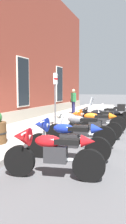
{
  "coord_description": "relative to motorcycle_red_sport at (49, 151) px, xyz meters",
  "views": [
    {
      "loc": [
        -8.04,
        -2.99,
        1.74
      ],
      "look_at": [
        0.87,
        0.15,
        0.82
      ],
      "focal_mm": 37.75,
      "sensor_mm": 36.0,
      "label": 1
    }
  ],
  "objects": [
    {
      "name": "motorcycle_orange_sport",
      "position": [
        4.04,
        0.06,
        0.02
      ],
      "size": [
        0.62,
        1.98,
        1.03
      ],
      "color": "black",
      "rests_on": "ground_plane"
    },
    {
      "name": "sidewalk",
      "position": [
        3.93,
        2.74,
        -0.47
      ],
      "size": [
        32.62,
        2.96,
        0.15
      ],
      "primitive_type": "cube",
      "color": "gray",
      "rests_on": "ground_plane"
    },
    {
      "name": "pedestrian_striped_shirt",
      "position": [
        10.43,
        2.69,
        0.5
      ],
      "size": [
        0.54,
        0.49,
        1.6
      ],
      "color": "#1E1E4C",
      "rests_on": "sidewalk"
    },
    {
      "name": "ground_plane",
      "position": [
        3.93,
        1.26,
        -0.54
      ],
      "size": [
        140.0,
        140.0,
        0.0
      ],
      "primitive_type": "plane",
      "color": "#4C4C4F"
    },
    {
      "name": "motorcycle_silver_touring",
      "position": [
        6.48,
        -0.05,
        0.02
      ],
      "size": [
        0.62,
        2.05,
        1.37
      ],
      "color": "black",
      "rests_on": "ground_plane"
    },
    {
      "name": "motorcycle_black_sport",
      "position": [
        5.17,
        0.07,
        0.02
      ],
      "size": [
        0.62,
        2.08,
        1.04
      ],
      "color": "black",
      "rests_on": "ground_plane"
    },
    {
      "name": "motorcycle_grey_naked",
      "position": [
        2.65,
        0.15,
        -0.05
      ],
      "size": [
        0.62,
        2.17,
        1.02
      ],
      "color": "black",
      "rests_on": "ground_plane"
    },
    {
      "name": "motorcycle_white_sport",
      "position": [
        7.99,
        -0.07,
        0.02
      ],
      "size": [
        0.62,
        2.0,
        1.03
      ],
      "color": "black",
      "rests_on": "ground_plane"
    },
    {
      "name": "motorcycle_blue_sport",
      "position": [
        1.25,
        0.13,
        0.02
      ],
      "size": [
        0.62,
        2.12,
        1.03
      ],
      "color": "black",
      "rests_on": "ground_plane"
    },
    {
      "name": "parking_sign",
      "position": [
        4.83,
        1.76,
        1.07
      ],
      "size": [
        0.36,
        0.07,
        2.25
      ],
      "color": "#4C4C51",
      "rests_on": "sidewalk"
    },
    {
      "name": "motorcycle_red_sport",
      "position": [
        0.0,
        0.0,
        0.0
      ],
      "size": [
        0.62,
        2.0,
        0.99
      ],
      "color": "black",
      "rests_on": "ground_plane"
    }
  ]
}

